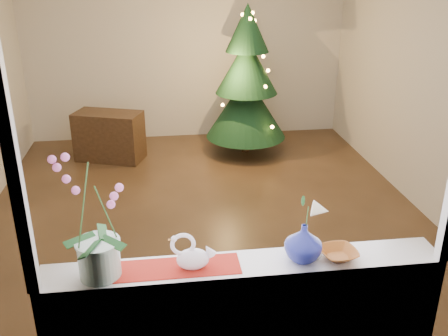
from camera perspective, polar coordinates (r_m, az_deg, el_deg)
The scene contains 15 objects.
ground at distance 5.25m, azimuth -2.19°, elevation -5.00°, with size 5.00×5.00×0.00m, color #312214.
wall_back at distance 7.23m, azimuth -4.34°, elevation 13.97°, with size 4.50×0.10×2.70m, color beige.
wall_front at distance 2.43m, azimuth 3.09°, elevation -4.00°, with size 4.50×0.10×2.70m, color beige.
wall_right at distance 5.46m, azimuth 22.17°, elevation 9.53°, with size 0.10×5.00×2.70m, color beige.
windowsill at distance 2.77m, azimuth 2.40°, elevation -11.14°, with size 2.20×0.26×0.04m, color white.
window_frame at distance 2.32m, azimuth 3.14°, elevation 4.06°, with size 2.22×0.06×1.60m, color white, non-canonical shape.
runner at distance 2.73m, azimuth -5.65°, elevation -11.28°, with size 0.70×0.20×0.01m, color maroon.
orchid_pot at distance 2.56m, azimuth -14.57°, elevation -5.53°, with size 0.23×0.23×0.68m, color beige, non-canonical shape.
swan at distance 2.67m, azimuth -3.60°, elevation -9.52°, with size 0.24×0.11×0.20m, color white, non-canonical shape.
blue_vase at distance 2.75m, azimuth 9.09°, elevation -8.13°, with size 0.24×0.24×0.25m, color navy.
lily at distance 2.65m, azimuth 9.37°, elevation -4.11°, with size 0.14×0.08×0.19m, color beige, non-canonical shape.
paperweight at distance 2.81m, azimuth 10.39°, elevation -9.61°, with size 0.07×0.07×0.07m, color silver.
amber_dish at distance 2.86m, azimuth 12.96°, elevation -9.59°, with size 0.17×0.17×0.04m, color brown.
xmas_tree at distance 6.60m, azimuth 2.59°, elevation 9.88°, with size 1.07×1.07×1.96m, color black, non-canonical shape.
side_table at distance 6.67m, azimuth -12.97°, elevation 3.57°, with size 0.85×0.42×0.64m, color black.
Camera 1 is at (-0.42, -4.63, 2.44)m, focal length 40.00 mm.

